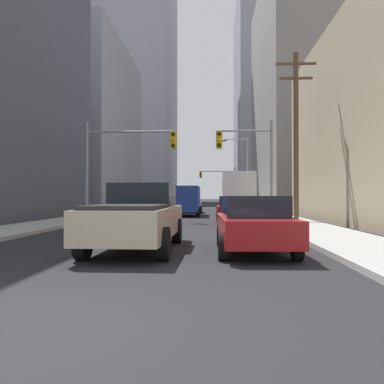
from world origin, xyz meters
name	(u,v)px	position (x,y,z in m)	size (l,w,h in m)	color
ground_plane	(25,335)	(0.00, 0.00, 0.00)	(400.00, 400.00, 0.00)	black
sidewalk_left	(153,206)	(-6.36, 50.00, 0.07)	(2.82, 160.00, 0.15)	#9E9E99
sidewalk_right	(243,206)	(6.36, 50.00, 0.07)	(2.82, 160.00, 0.15)	#9E9E99
city_bus	(237,192)	(4.21, 30.38, 1.93)	(2.77, 11.55, 3.40)	silver
pickup_truck_beige	(138,217)	(-0.06, 6.72, 0.93)	(2.20, 5.43, 1.90)	#C6B793
cargo_van_blue	(186,199)	(0.04, 25.49, 1.29)	(2.16, 5.22, 2.26)	navy
sedan_red	(254,224)	(3.16, 6.30, 0.77)	(1.95, 4.26, 1.52)	maroon
sedan_maroon	(234,209)	(3.25, 17.71, 0.77)	(1.96, 4.27, 1.52)	maroon
sedan_silver	(191,204)	(0.11, 31.03, 0.77)	(1.95, 4.21, 1.52)	#B7BABF
sedan_green	(153,205)	(-3.16, 29.46, 0.77)	(1.95, 4.22, 1.52)	#195938
traffic_signal_near_left	(126,153)	(-3.11, 18.79, 4.12)	(5.55, 0.44, 6.00)	gray
traffic_signal_near_right	(247,154)	(4.13, 18.79, 4.02)	(3.37, 0.44, 6.00)	gray
traffic_signal_far_right	(219,179)	(3.10, 55.91, 4.12)	(5.58, 0.44, 6.00)	gray
utility_pole_right	(296,133)	(6.64, 17.22, 4.97)	(2.20, 0.28, 9.39)	brown
street_lamp_right	(243,166)	(5.20, 35.19, 4.57)	(2.72, 0.32, 7.50)	gray
building_left_mid_office	(31,128)	(-21.57, 44.70, 10.35)	(25.04, 21.61, 20.70)	#93939E
building_left_far_tower	(127,66)	(-20.03, 93.96, 35.19)	(23.74, 28.17, 70.39)	#93939E
building_right_mid_block	(329,94)	(17.98, 48.97, 15.47)	(18.50, 25.25, 30.94)	gray
building_right_far_highrise	(281,102)	(19.21, 92.94, 25.18)	(22.08, 27.67, 50.36)	#93939E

